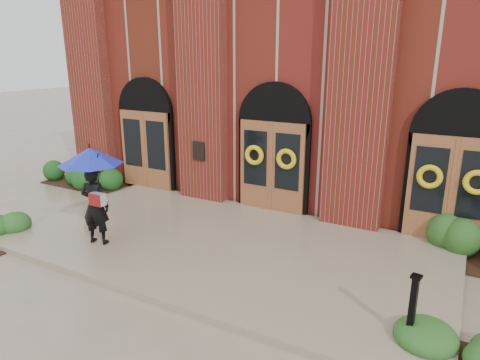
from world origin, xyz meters
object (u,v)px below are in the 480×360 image
Objects in this scene: man_with_umbrella at (92,178)px; hedge_wall_left at (83,175)px; metal_post at (413,307)px; hedge_wall_right at (479,245)px.

hedge_wall_left is (-4.35, 3.45, -1.38)m from man_with_umbrella.
hedge_wall_left is at bearing -51.94° from man_with_umbrella.
metal_post is (6.90, -0.27, -1.00)m from man_with_umbrella.
man_with_umbrella is 8.63m from hedge_wall_right.
man_with_umbrella is 2.04× the size of metal_post.
hedge_wall_left is 12.15m from hedge_wall_right.
hedge_wall_right is at bearing 76.41° from metal_post.
man_with_umbrella is at bearing 177.77° from metal_post.
hedge_wall_right is (12.15, 0.00, 0.07)m from hedge_wall_left.
hedge_wall_left is at bearing 180.00° from hedge_wall_right.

